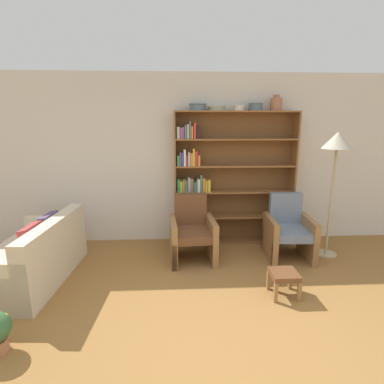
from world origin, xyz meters
TOP-DOWN VIEW (x-y plane):
  - ground_plane at (0.00, 0.00)m, footprint 24.00×24.00m
  - wall_back at (0.00, 2.67)m, footprint 12.00×0.06m
  - bookshelf at (0.31, 2.50)m, footprint 1.95×0.30m
  - bowl_brass at (-0.12, 2.48)m, footprint 0.27×0.27m
  - bowl_copper at (0.17, 2.48)m, footprint 0.28×0.28m
  - bowl_olive at (0.52, 2.48)m, footprint 0.18×0.18m
  - bowl_stoneware at (0.78, 2.48)m, footprint 0.23×0.23m
  - vase_tall at (1.10, 2.48)m, footprint 0.18×0.18m
  - couch at (-2.28, 1.33)m, footprint 0.94×1.65m
  - armchair_leather at (-0.23, 1.88)m, footprint 0.69×0.72m
  - armchair_cushioned at (1.21, 1.88)m, footprint 0.68×0.72m
  - floor_lamp at (1.83, 1.90)m, footprint 0.43×0.43m
  - footstool at (0.78, 0.83)m, footprint 0.31×0.31m

SIDE VIEW (x-z plane):
  - ground_plane at x=0.00m, z-range 0.00..0.00m
  - footstool at x=0.78m, z-range 0.09..0.38m
  - couch at x=-2.28m, z-range -0.11..0.71m
  - armchair_leather at x=-0.23m, z-range -0.06..0.87m
  - armchair_cushioned at x=1.21m, z-range -0.06..0.87m
  - bookshelf at x=0.31m, z-range -0.03..2.13m
  - wall_back at x=0.00m, z-range 0.00..2.75m
  - floor_lamp at x=1.83m, z-range 0.70..2.56m
  - bowl_copper at x=0.17m, z-range 2.16..2.23m
  - bowl_olive at x=0.52m, z-range 2.16..2.25m
  - bowl_brass at x=-0.12m, z-range 2.16..2.27m
  - bowl_stoneware at x=0.78m, z-range 2.16..2.28m
  - vase_tall at x=1.10m, z-range 2.14..2.38m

